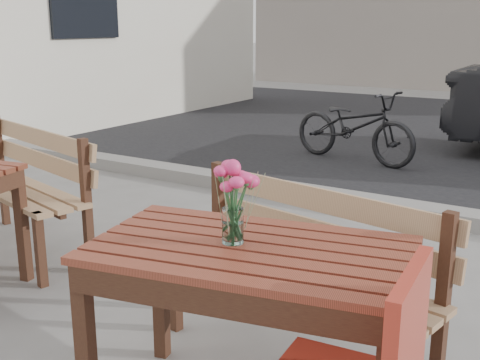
% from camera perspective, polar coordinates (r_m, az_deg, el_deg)
% --- Properties ---
extents(street, '(30.00, 8.12, 0.12)m').
position_cam_1_polar(street, '(6.91, 20.57, 1.44)').
color(street, black).
rests_on(street, ground).
extents(main_table, '(1.27, 0.90, 0.72)m').
position_cam_1_polar(main_table, '(2.24, 0.98, -9.10)').
color(main_table, '#572816').
rests_on(main_table, ground).
extents(main_bench, '(1.39, 0.64, 0.83)m').
position_cam_1_polar(main_bench, '(2.71, 6.20, -6.94)').
color(main_bench, '#A17953').
rests_on(main_bench, ground).
extents(main_vase, '(0.17, 0.17, 0.31)m').
position_cam_1_polar(main_vase, '(2.16, -0.70, -1.12)').
color(main_vase, white).
rests_on(main_vase, main_table).
extents(second_bench, '(1.45, 0.75, 0.86)m').
position_cam_1_polar(second_bench, '(4.25, -19.50, 0.52)').
color(second_bench, '#A17953').
rests_on(second_bench, ground).
extents(bicycle, '(1.59, 0.83, 0.80)m').
position_cam_1_polar(bicycle, '(6.79, 10.79, 5.06)').
color(bicycle, black).
rests_on(bicycle, ground).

